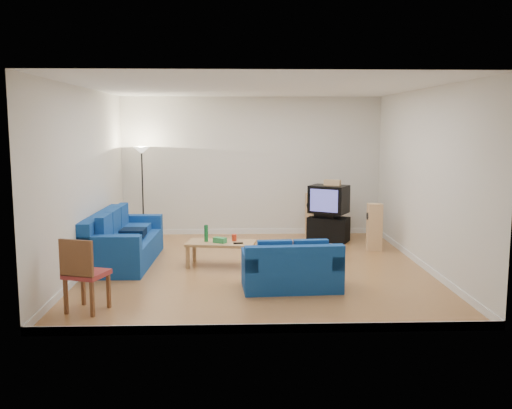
{
  "coord_description": "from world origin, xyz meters",
  "views": [
    {
      "loc": [
        -0.37,
        -10.0,
        2.56
      ],
      "look_at": [
        0.0,
        0.4,
        1.1
      ],
      "focal_mm": 40.0,
      "sensor_mm": 36.0,
      "label": 1
    }
  ],
  "objects_px": {
    "sofa_three_seat": "(121,244)",
    "tv_stand": "(328,229)",
    "sofa_loveseat": "(292,272)",
    "coffee_table": "(221,245)",
    "television": "(329,199)"
  },
  "relations": [
    {
      "from": "sofa_loveseat",
      "to": "coffee_table",
      "type": "height_order",
      "value": "sofa_loveseat"
    },
    {
      "from": "sofa_three_seat",
      "to": "coffee_table",
      "type": "height_order",
      "value": "sofa_three_seat"
    },
    {
      "from": "tv_stand",
      "to": "sofa_loveseat",
      "type": "bearing_deg",
      "value": -82.18
    },
    {
      "from": "tv_stand",
      "to": "television",
      "type": "distance_m",
      "value": 0.68
    },
    {
      "from": "tv_stand",
      "to": "television",
      "type": "bearing_deg",
      "value": -80.64
    },
    {
      "from": "sofa_three_seat",
      "to": "television",
      "type": "height_order",
      "value": "television"
    },
    {
      "from": "sofa_three_seat",
      "to": "coffee_table",
      "type": "bearing_deg",
      "value": 82.94
    },
    {
      "from": "sofa_loveseat",
      "to": "television",
      "type": "xyz_separation_m",
      "value": [
        1.17,
        3.67,
        0.66
      ]
    },
    {
      "from": "sofa_loveseat",
      "to": "tv_stand",
      "type": "relative_size",
      "value": 1.79
    },
    {
      "from": "coffee_table",
      "to": "tv_stand",
      "type": "relative_size",
      "value": 1.5
    },
    {
      "from": "tv_stand",
      "to": "television",
      "type": "height_order",
      "value": "television"
    },
    {
      "from": "sofa_three_seat",
      "to": "sofa_loveseat",
      "type": "height_order",
      "value": "sofa_three_seat"
    },
    {
      "from": "television",
      "to": "sofa_loveseat",
      "type": "bearing_deg",
      "value": -77.62
    },
    {
      "from": "sofa_three_seat",
      "to": "tv_stand",
      "type": "distance_m",
      "value": 4.6
    },
    {
      "from": "sofa_three_seat",
      "to": "tv_stand",
      "type": "bearing_deg",
      "value": 115.9
    }
  ]
}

